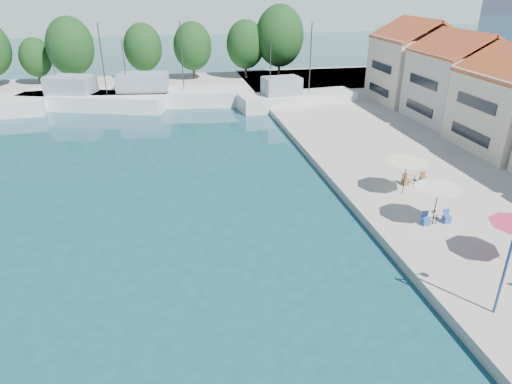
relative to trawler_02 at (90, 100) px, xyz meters
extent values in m
cube|color=#AEA99E|center=(6.67, 9.94, -0.77)|extent=(90.00, 16.00, 0.60)
cube|color=#93A098|center=(-15.33, 102.94, 6.93)|extent=(180.00, 40.00, 16.00)
cube|color=#93A098|center=(54.67, 122.94, 4.93)|extent=(140.00, 40.00, 12.00)
cube|color=beige|center=(38.67, -15.06, 3.03)|extent=(8.00, 8.50, 7.00)
pyramid|color=#B95929|center=(38.67, -15.06, 8.33)|extent=(8.40, 8.80, 1.80)
cube|color=beige|center=(38.67, -6.06, 3.28)|extent=(8.60, 8.50, 7.50)
pyramid|color=#B95929|center=(38.67, -6.06, 8.83)|extent=(9.00, 8.80, 1.80)
cube|color=white|center=(0.43, -0.14, -0.37)|extent=(18.15, 9.89, 2.20)
cube|color=#8293A1|center=(-2.07, 0.69, 1.73)|extent=(6.12, 5.01, 2.00)
cylinder|color=#2D2D2D|center=(2.10, -0.70, 4.73)|extent=(0.12, 0.12, 8.00)
cylinder|color=#2D2D2D|center=(-3.74, 1.24, 3.73)|extent=(0.10, 0.10, 6.00)
cube|color=silver|center=(9.31, 0.31, -0.37)|extent=(20.33, 7.61, 2.20)
cube|color=#8293A1|center=(6.36, 0.69, 1.73)|extent=(6.40, 4.69, 2.00)
cylinder|color=#2D2D2D|center=(11.28, 0.06, 4.73)|extent=(0.12, 0.12, 8.00)
cylinder|color=#2D2D2D|center=(4.39, 0.94, 3.73)|extent=(0.10, 0.10, 6.00)
cube|color=silver|center=(24.65, -4.52, -0.37)|extent=(14.64, 5.48, 2.20)
cube|color=#8293A1|center=(22.52, -4.79, 1.73)|extent=(4.61, 3.37, 2.00)
cylinder|color=#2D2D2D|center=(26.07, -4.34, 4.73)|extent=(0.12, 0.12, 8.00)
cylinder|color=#2D2D2D|center=(21.10, -4.97, 3.73)|extent=(0.10, 0.10, 6.00)
cylinder|color=#3F2B19|center=(-8.59, 13.49, 0.96)|extent=(0.36, 0.36, 2.86)
ellipsoid|color=#133C16|center=(-8.59, 13.49, 3.25)|extent=(4.35, 4.35, 5.43)
cylinder|color=#3F2B19|center=(-3.29, 11.01, 1.60)|extent=(0.36, 0.36, 4.14)
ellipsoid|color=#133C16|center=(-3.29, 11.01, 4.92)|extent=(6.30, 6.30, 7.87)
cylinder|color=#3F2B19|center=(6.24, 13.61, 1.34)|extent=(0.36, 0.36, 3.61)
ellipsoid|color=#133C16|center=(6.24, 13.61, 4.23)|extent=(5.49, 5.49, 6.86)
cylinder|color=#3F2B19|center=(13.41, 12.95, 1.37)|extent=(0.36, 0.36, 3.67)
ellipsoid|color=#133C16|center=(13.41, 12.95, 4.30)|extent=(5.58, 5.58, 6.98)
cylinder|color=#3F2B19|center=(21.26, 12.60, 1.41)|extent=(0.36, 0.36, 3.76)
ellipsoid|color=#133C16|center=(21.26, 12.60, 4.41)|extent=(5.71, 5.71, 7.14)
cylinder|color=#3F2B19|center=(26.22, 11.54, 1.87)|extent=(0.36, 0.36, 4.68)
ellipsoid|color=#133C16|center=(26.22, 11.54, 5.62)|extent=(7.12, 7.12, 8.90)
cylinder|color=black|center=(24.30, -35.59, 0.75)|extent=(0.06, 0.06, 2.44)
cone|color=silver|center=(24.30, -35.59, 1.73)|extent=(2.88, 2.88, 0.50)
cylinder|color=black|center=(24.67, -31.11, 0.70)|extent=(0.06, 0.06, 2.34)
cone|color=beige|center=(24.67, -31.11, 1.63)|extent=(3.03, 3.03, 0.50)
cylinder|color=black|center=(24.54, -35.56, -0.10)|extent=(0.06, 0.06, 0.74)
cylinder|color=tan|center=(24.54, -35.56, 0.27)|extent=(0.70, 0.70, 0.04)
cube|color=#2951A7|center=(25.24, -35.56, -0.24)|extent=(0.42, 0.42, 0.46)
cube|color=#2951A7|center=(23.84, -35.56, -0.24)|extent=(0.42, 0.42, 0.46)
cylinder|color=black|center=(26.25, -29.79, -0.10)|extent=(0.06, 0.06, 0.74)
cylinder|color=tan|center=(26.25, -29.79, 0.27)|extent=(0.70, 0.70, 0.04)
cube|color=brown|center=(26.95, -29.79, -0.24)|extent=(0.42, 0.42, 0.46)
cube|color=brown|center=(25.55, -29.79, -0.24)|extent=(0.42, 0.42, 0.46)
cylinder|color=navy|center=(22.63, -43.53, 2.03)|extent=(0.12, 0.12, 5.00)
camera|label=1|loc=(9.13, -57.36, 12.90)|focal=32.00mm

